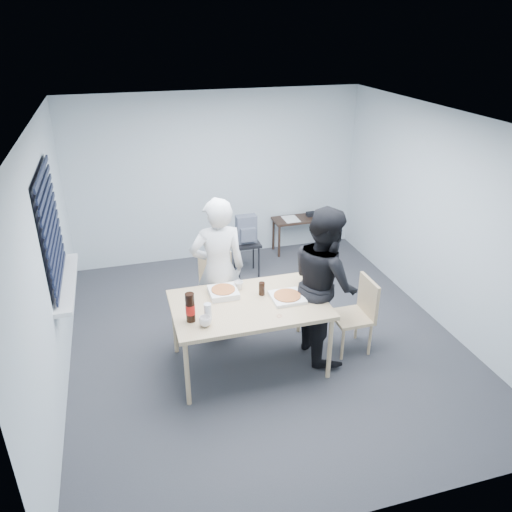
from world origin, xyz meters
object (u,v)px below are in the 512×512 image
object	(u,v)px
mug_a	(205,321)
mug_b	(239,285)
side_table	(299,223)
soda_bottle	(190,308)
chair_far	(217,284)
person_black	(324,283)
backpack	(246,230)
dining_table	(249,308)
person_white	(218,270)
chair_right	(359,310)
stool	(246,249)

from	to	relation	value
mug_a	mug_b	size ratio (longest dim) A/B	1.23
side_table	soda_bottle	distance (m)	3.68
chair_far	side_table	world-z (taller)	chair_far
person_black	side_table	world-z (taller)	person_black
backpack	mug_b	bearing A→B (deg)	-89.41
dining_table	chair_far	size ratio (longest dim) A/B	1.83
soda_bottle	side_table	bearing A→B (deg)	52.20
person_black	mug_a	distance (m)	1.43
person_white	mug_a	size ratio (longest dim) A/B	14.39
side_table	chair_right	bearing A→B (deg)	-96.34
chair_far	mug_b	bearing A→B (deg)	-80.87
chair_far	stool	size ratio (longest dim) A/B	1.68
stool	backpack	size ratio (longest dim) A/B	1.27
person_white	side_table	world-z (taller)	person_white
soda_bottle	backpack	bearing A→B (deg)	62.60
soda_bottle	person_white	bearing A→B (deg)	61.16
stool	soda_bottle	world-z (taller)	soda_bottle
person_white	soda_bottle	xyz separation A→B (m)	(-0.46, -0.83, 0.06)
side_table	mug_b	size ratio (longest dim) A/B	8.62
chair_far	soda_bottle	bearing A→B (deg)	-113.25
person_black	stool	distance (m)	2.17
person_white	backpack	bearing A→B (deg)	-116.57
chair_far	mug_a	distance (m)	1.40
chair_right	person_white	world-z (taller)	person_white
person_black	backpack	size ratio (longest dim) A/B	4.26
chair_far	person_black	distance (m)	1.45
dining_table	side_table	size ratio (longest dim) A/B	1.89
side_table	stool	distance (m)	1.21
person_black	dining_table	bearing A→B (deg)	91.95
dining_table	soda_bottle	size ratio (longest dim) A/B	5.28
person_white	side_table	xyz separation A→B (m)	(1.78, 2.06, -0.39)
dining_table	person_white	distance (m)	0.70
person_white	person_black	bearing A→B (deg)	149.37
person_white	mug_b	world-z (taller)	person_white
chair_right	dining_table	bearing A→B (deg)	178.08
dining_table	mug_b	size ratio (longest dim) A/B	16.31
chair_right	soda_bottle	distance (m)	1.98
dining_table	mug_a	size ratio (longest dim) A/B	13.26
side_table	stool	world-z (taller)	side_table
person_black	backpack	xyz separation A→B (m)	(-0.33, 2.08, -0.15)
mug_b	person_black	bearing A→B (deg)	-17.97
chair_far	person_black	world-z (taller)	person_black
backpack	person_white	bearing A→B (deg)	-98.40
person_white	stool	world-z (taller)	person_white
person_black	stool	bearing A→B (deg)	9.03
person_black	soda_bottle	bearing A→B (deg)	97.62
person_black	backpack	distance (m)	2.11
chair_right	person_white	bearing A→B (deg)	154.63
side_table	mug_b	bearing A→B (deg)	-124.14
dining_table	chair_far	bearing A→B (deg)	97.89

